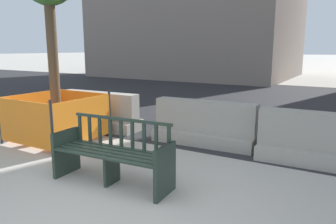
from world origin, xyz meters
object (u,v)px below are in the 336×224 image
Objects in this scene: jersey_barrier_centre at (205,126)px; jersey_barrier_left at (100,114)px; jersey_barrier_right at (323,144)px; street_bench at (113,155)px; construction_fence at (57,116)px.

jersey_barrier_left is at bearing -178.24° from jersey_barrier_centre.
jersey_barrier_right is (2.10, -0.13, 0.00)m from jersey_barrier_centre.
jersey_barrier_left is at bearing 135.31° from street_bench.
construction_fence reaches higher than jersey_barrier_left.
jersey_barrier_right is (4.72, -0.05, 0.00)m from jersey_barrier_left.
jersey_barrier_left is 1.00× the size of jersey_barrier_right.
construction_fence is (-4.75, -1.16, 0.15)m from jersey_barrier_right.
jersey_barrier_centre is 1.00× the size of jersey_barrier_left.
jersey_barrier_left is 1.21m from construction_fence.
jersey_barrier_right is 1.33× the size of construction_fence.
jersey_barrier_right is at bearing 13.67° from construction_fence.
construction_fence is at bearing -166.33° from jersey_barrier_right.
street_bench is 3.29m from jersey_barrier_right.
street_bench is 1.12× the size of construction_fence.
jersey_barrier_left is at bearing 88.40° from construction_fence.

